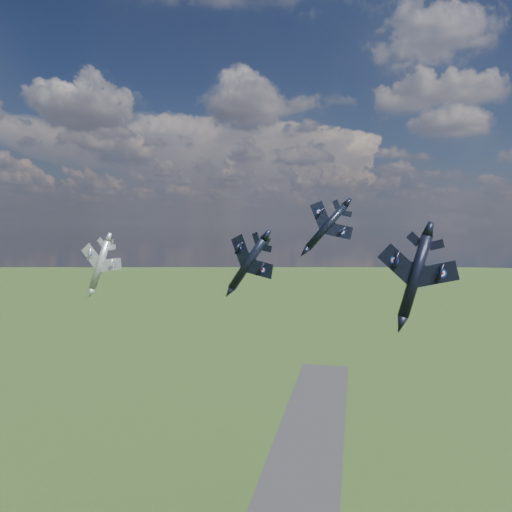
% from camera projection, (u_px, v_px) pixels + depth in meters
% --- Properties ---
extents(jet_lead_navy, '(14.40, 16.65, 8.43)m').
position_uv_depth(jet_lead_navy, '(248.00, 264.00, 79.17)').
color(jet_lead_navy, black).
extents(jet_right_navy, '(10.79, 13.55, 4.76)m').
position_uv_depth(jet_right_navy, '(415.00, 276.00, 53.26)').
color(jet_right_navy, black).
extents(jet_high_navy, '(10.30, 13.86, 8.02)m').
position_uv_depth(jet_high_navy, '(326.00, 227.00, 84.10)').
color(jet_high_navy, black).
extents(jet_left_silver, '(10.79, 13.63, 5.77)m').
position_uv_depth(jet_left_silver, '(100.00, 265.00, 88.01)').
color(jet_left_silver, gray).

